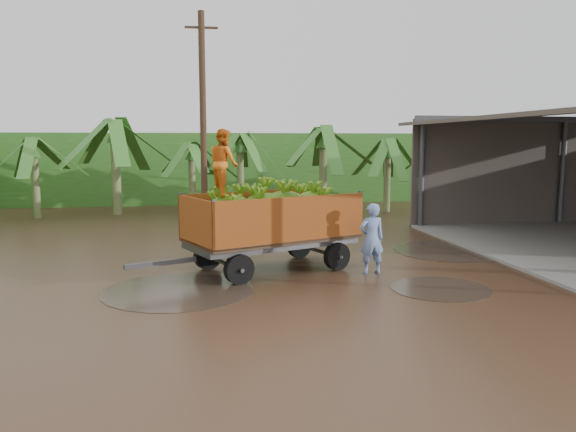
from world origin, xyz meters
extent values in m
plane|color=black|center=(0.00, 0.00, 0.00)|extent=(100.00, 100.00, 0.00)
cube|color=#383330|center=(11.00, 5.90, 2.00)|extent=(12.00, 0.12, 4.00)
cube|color=#2D661E|center=(-2.00, 16.00, 1.80)|extent=(22.00, 3.00, 3.60)
cube|color=#47474C|center=(-3.68, -1.38, 0.50)|extent=(1.55, 0.73, 0.11)
imported|color=orange|center=(-2.23, -0.75, 2.69)|extent=(0.83, 0.92, 1.57)
imported|color=#708DCC|center=(1.27, -1.06, 0.86)|extent=(0.66, 0.46, 1.71)
cylinder|color=#47301E|center=(-2.58, 7.41, 3.93)|extent=(0.24, 0.24, 7.86)
cube|color=#47301E|center=(-2.58, 7.41, 7.27)|extent=(1.20, 0.08, 0.08)
camera|label=1|loc=(-2.84, -13.87, 3.18)|focal=35.00mm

